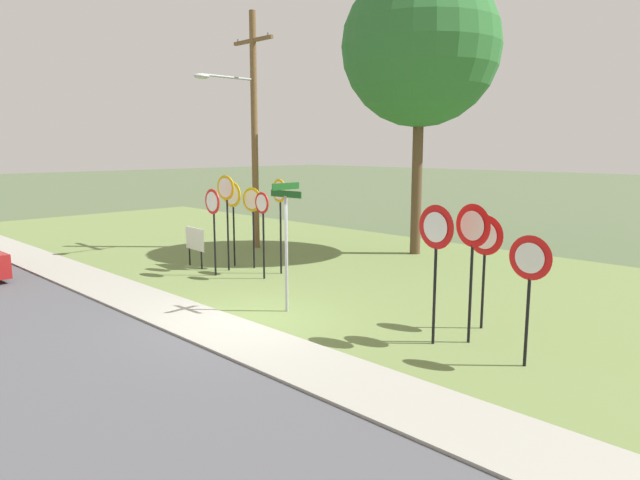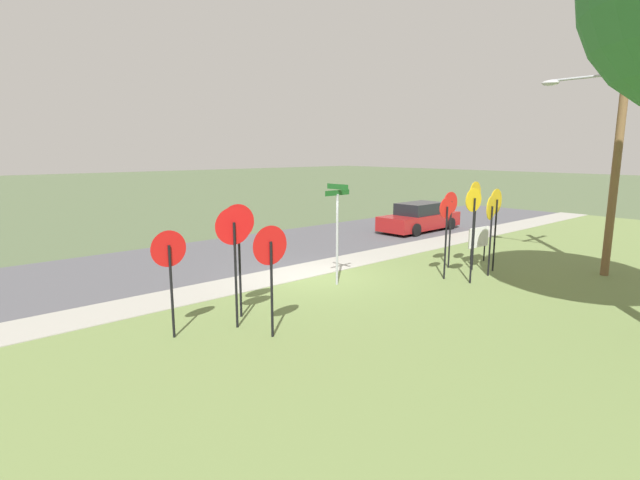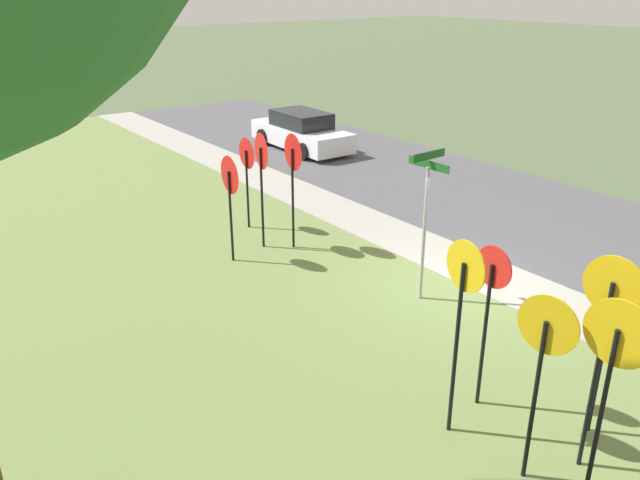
{
  "view_description": "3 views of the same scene",
  "coord_description": "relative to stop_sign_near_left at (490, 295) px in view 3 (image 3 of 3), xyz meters",
  "views": [
    {
      "loc": [
        9.53,
        -7.28,
        3.76
      ],
      "look_at": [
        0.12,
        2.15,
        1.58
      ],
      "focal_mm": 31.83,
      "sensor_mm": 36.0,
      "label": 1
    },
    {
      "loc": [
        9.5,
        10.99,
        3.91
      ],
      "look_at": [
        1.54,
        1.96,
        1.67
      ],
      "focal_mm": 26.98,
      "sensor_mm": 36.0,
      "label": 2
    },
    {
      "loc": [
        -7.66,
        9.33,
        5.8
      ],
      "look_at": [
        1.27,
        2.67,
        1.27
      ],
      "focal_mm": 35.79,
      "sensor_mm": 36.0,
      "label": 3
    }
  ],
  "objects": [
    {
      "name": "parked_sedan_distant",
      "position": [
        14.22,
        -6.84,
        -1.16
      ],
      "size": [
        4.48,
        1.96,
        1.39
      ],
      "rotation": [
        0.0,
        0.0,
        -0.02
      ],
      "color": "silver",
      "rests_on": "road_asphalt"
    },
    {
      "name": "yield_sign_near_left",
      "position": [
        6.69,
        0.3,
        0.01
      ],
      "size": [
        0.82,
        0.11,
        2.37
      ],
      "rotation": [
        0.0,
        0.0,
        -0.04
      ],
      "color": "black",
      "rests_on": "grass_median"
    },
    {
      "name": "stop_sign_near_left",
      "position": [
        0.0,
        0.0,
        0.0
      ],
      "size": [
        0.61,
        0.1,
        2.48
      ],
      "rotation": [
        0.0,
        0.0,
        -0.05
      ],
      "color": "black",
      "rests_on": "grass_median"
    },
    {
      "name": "grass_median",
      "position": [
        2.79,
        3.22,
        -1.78
      ],
      "size": [
        44.0,
        12.0,
        0.04
      ],
      "primitive_type": "cube",
      "color": "olive",
      "rests_on": "ground_plane"
    },
    {
      "name": "yield_sign_far_right",
      "position": [
        8.26,
        -1.04,
        -0.07
      ],
      "size": [
        0.76,
        0.1,
        2.28
      ],
      "rotation": [
        0.0,
        0.0,
        -0.02
      ],
      "color": "black",
      "rests_on": "grass_median"
    },
    {
      "name": "stop_sign_far_right",
      "position": [
        -0.17,
        0.79,
        0.27
      ],
      "size": [
        0.68,
        0.12,
        2.81
      ],
      "rotation": [
        0.0,
        0.0,
        -0.11
      ],
      "color": "black",
      "rests_on": "grass_median"
    },
    {
      "name": "yield_sign_far_left",
      "position": [
        6.51,
        -1.2,
        0.25
      ],
      "size": [
        0.83,
        0.13,
        2.67
      ],
      "rotation": [
        0.0,
        0.0,
        -0.12
      ],
      "color": "black",
      "rests_on": "grass_median"
    },
    {
      "name": "street_name_post",
      "position": [
        2.9,
        -1.69,
        -0.01
      ],
      "size": [
        0.96,
        0.82,
        2.94
      ],
      "rotation": [
        0.0,
        0.0,
        0.04
      ],
      "color": "#9EA0A8",
      "rests_on": "grass_median"
    },
    {
      "name": "stop_sign_near_right",
      "position": [
        -1.33,
        -0.74,
        0.09
      ],
      "size": [
        0.73,
        0.1,
        2.54
      ],
      "rotation": [
        0.0,
        0.0,
        -0.04
      ],
      "color": "black",
      "rests_on": "grass_median"
    },
    {
      "name": "stop_sign_far_center",
      "position": [
        -2.04,
        0.47,
        0.2
      ],
      "size": [
        0.8,
        0.11,
        2.68
      ],
      "rotation": [
        0.0,
        0.0,
        0.08
      ],
      "color": "black",
      "rests_on": "grass_median"
    },
    {
      "name": "ground_plane",
      "position": [
        2.79,
        -2.78,
        -1.8
      ],
      "size": [
        160.0,
        160.0,
        0.0
      ],
      "primitive_type": "plane",
      "color": "#4C5B3D"
    },
    {
      "name": "sidewalk_strip",
      "position": [
        2.79,
        -3.58,
        -1.77
      ],
      "size": [
        44.0,
        1.6,
        0.06
      ],
      "primitive_type": "cube",
      "color": "#99968C",
      "rests_on": "ground_plane"
    },
    {
      "name": "stop_sign_center_tall",
      "position": [
        -1.64,
        -0.04,
        0.35
      ],
      "size": [
        0.74,
        0.12,
        2.9
      ],
      "rotation": [
        0.0,
        0.0,
        0.09
      ],
      "color": "black",
      "rests_on": "grass_median"
    },
    {
      "name": "road_asphalt",
      "position": [
        2.79,
        -7.58,
        -1.8
      ],
      "size": [
        44.0,
        6.4,
        0.01
      ],
      "primitive_type": "cube",
      "color": "#4C4C51",
      "rests_on": "ground_plane"
    },
    {
      "name": "stop_sign_far_left",
      "position": [
        -1.34,
        0.7,
        0.07
      ],
      "size": [
        0.73,
        0.15,
        2.51
      ],
      "rotation": [
        0.0,
        0.0,
        0.17
      ],
      "color": "black",
      "rests_on": "grass_median"
    },
    {
      "name": "yield_sign_near_right",
      "position": [
        6.95,
        -0.66,
        0.26
      ],
      "size": [
        0.81,
        0.18,
        2.69
      ],
      "rotation": [
        0.0,
        0.0,
        -0.18
      ],
      "color": "black",
      "rests_on": "grass_median"
    }
  ]
}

